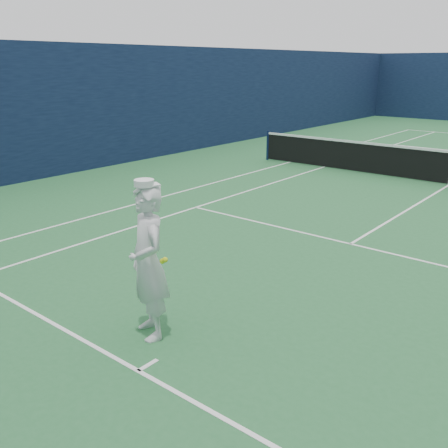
{
  "coord_description": "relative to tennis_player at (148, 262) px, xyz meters",
  "views": [
    {
      "loc": [
        3.9,
        -15.08,
        3.38
      ],
      "look_at": [
        -0.5,
        -9.71,
        1.14
      ],
      "focal_mm": 40.0,
      "sensor_mm": 36.0,
      "label": 1
    }
  ],
  "objects": [
    {
      "name": "tennis_player",
      "position": [
        0.0,
        0.0,
        0.0
      ],
      "size": [
        0.87,
        0.78,
        2.07
      ],
      "rotation": [
        0.0,
        0.0,
        -0.43
      ],
      "color": "white",
      "rests_on": "ground"
    }
  ]
}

